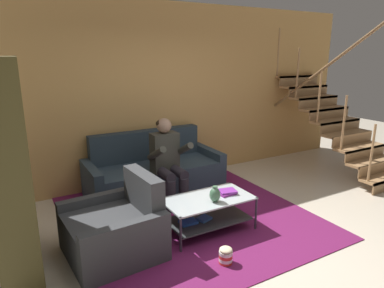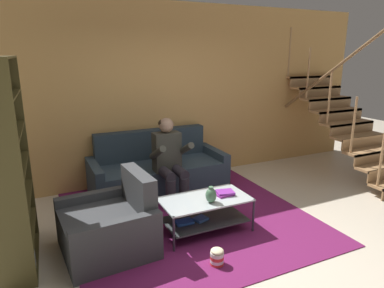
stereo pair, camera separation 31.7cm
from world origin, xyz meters
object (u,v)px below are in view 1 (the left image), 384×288
Objects in this scene: vase at (215,194)px; bookshelf at (6,187)px; popcorn_tub at (226,256)px; book_stack at (227,192)px; person_seated_center at (168,158)px; armchair at (116,229)px; couch at (154,172)px; coffee_table at (207,209)px.

bookshelf is at bearing 170.66° from vase.
book_stack is at bearing 54.65° from popcorn_tub.
vase is 0.73m from popcorn_tub.
vase is at bearing -9.34° from bookshelf.
armchair is (-1.05, -0.89, -0.39)m from person_seated_center.
vase is 0.19× the size of armchair.
vase is at bearing -87.07° from couch.
person_seated_center is at bearing 40.27° from armchair.
armchair reaches higher than popcorn_tub.
person_seated_center is at bearing 109.25° from book_stack.
armchair is at bearing 176.56° from coffee_table.
person_seated_center reaches higher than couch.
popcorn_tub is (-0.20, -0.69, -0.19)m from coffee_table.
popcorn_tub is (1.87, -0.90, -0.81)m from bookshelf.
vase is 0.09× the size of bookshelf.
bookshelf reaches higher than coffee_table.
vase is (0.03, -0.13, 0.23)m from coffee_table.
person_seated_center is 1.10m from vase.
book_stack is 0.12× the size of bookshelf.
bookshelf reaches higher than couch.
coffee_table is at bearing -6.04° from bookshelf.
bookshelf is (-2.09, 0.34, 0.39)m from vase.
couch is 11.08× the size of popcorn_tub.
person_seated_center is 1.15× the size of coffee_table.
person_seated_center is (-0.00, -0.53, 0.37)m from couch.
person_seated_center is at bearing 85.03° from popcorn_tub.
couch reaches higher than popcorn_tub.
bookshelf is at bearing -147.81° from couch.
couch is at bearing 32.19° from bookshelf.
book_stack is at bearing -3.05° from armchair.
vase is (0.08, -1.61, 0.21)m from couch.
couch is at bearing 90.00° from person_seated_center.
bookshelf is 1.15m from armchair.
couch is 1.95× the size of coffee_table.
armchair is (-1.39, 0.07, -0.17)m from book_stack.
popcorn_tub is (-0.14, -1.64, -0.58)m from person_seated_center.
couch is at bearing 102.75° from book_stack.
popcorn_tub is (-0.23, -0.56, -0.42)m from vase.
bookshelf is (-2.01, -0.74, 0.23)m from person_seated_center.
coffee_table is at bearing -86.60° from person_seated_center.
coffee_table is 4.36× the size of book_stack.
bookshelf is at bearing 154.18° from popcorn_tub.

